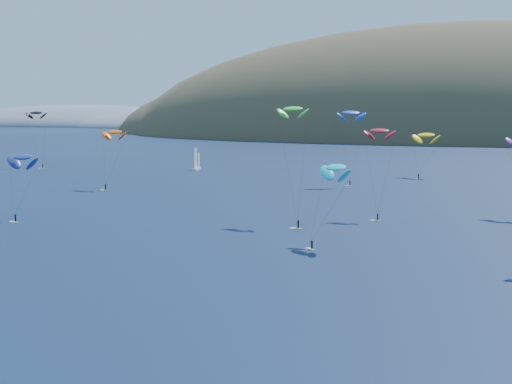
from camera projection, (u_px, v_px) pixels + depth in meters
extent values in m
ellipsoid|color=#3D3526|center=(460.00, 152.00, 589.54)|extent=(600.00, 300.00, 210.00)
ellipsoid|color=#3D3526|center=(286.00, 140.00, 670.49)|extent=(340.00, 240.00, 120.00)
ellipsoid|color=slate|center=(79.00, 127.00, 942.76)|extent=(400.00, 240.00, 60.00)
ellipsoid|color=slate|center=(160.00, 129.00, 858.38)|extent=(240.00, 180.00, 44.00)
cube|color=silver|center=(197.00, 169.00, 287.29)|extent=(2.49, 7.14, 0.84)
cylinder|color=silver|center=(197.00, 157.00, 287.13)|extent=(0.13, 0.13, 9.79)
cube|color=#F8FF1C|center=(106.00, 190.00, 218.92)|extent=(1.57, 0.59, 0.08)
cylinder|color=black|center=(106.00, 187.00, 218.80)|extent=(0.36, 0.36, 1.64)
sphere|color=#8C6047|center=(106.00, 184.00, 218.69)|extent=(0.28, 0.28, 0.28)
ellipsoid|color=#FF4E00|center=(114.00, 132.00, 223.15)|extent=(8.70, 4.69, 4.66)
cube|color=#F8FF1C|center=(298.00, 229.00, 151.17)|extent=(1.53, 0.60, 0.08)
cylinder|color=black|center=(298.00, 224.00, 151.06)|extent=(0.35, 0.35, 1.59)
sphere|color=#8C6047|center=(298.00, 220.00, 150.94)|extent=(0.27, 0.27, 0.27)
ellipsoid|color=#3ED02B|center=(293.00, 109.00, 159.06)|extent=(7.52, 4.15, 4.01)
cube|color=#F8FF1C|center=(350.00, 186.00, 231.23)|extent=(1.42, 1.03, 0.08)
cylinder|color=black|center=(350.00, 183.00, 231.13)|extent=(0.33, 0.33, 1.49)
sphere|color=#8C6047|center=(350.00, 180.00, 231.02)|extent=(0.25, 0.25, 0.25)
ellipsoid|color=blue|center=(351.00, 113.00, 231.00)|extent=(10.06, 8.12, 5.10)
cube|color=#F8FF1C|center=(312.00, 249.00, 129.39)|extent=(1.24, 1.22, 0.07)
cylinder|color=black|center=(312.00, 245.00, 129.28)|extent=(0.32, 0.32, 1.44)
sphere|color=#8C6047|center=(312.00, 240.00, 129.18)|extent=(0.24, 0.24, 0.24)
ellipsoid|color=#01C8D5|center=(336.00, 167.00, 132.57)|extent=(8.89, 8.84, 4.77)
cube|color=#F8FF1C|center=(378.00, 220.00, 161.75)|extent=(1.36, 0.52, 0.07)
cylinder|color=black|center=(378.00, 217.00, 161.65)|extent=(0.31, 0.31, 1.42)
sphere|color=#8C6047|center=(378.00, 213.00, 161.55)|extent=(0.24, 0.24, 0.24)
ellipsoid|color=#AA0D23|center=(380.00, 131.00, 165.41)|extent=(7.20, 3.92, 3.85)
cube|color=#F8FF1C|center=(16.00, 222.00, 159.32)|extent=(1.53, 0.80, 0.08)
cylinder|color=black|center=(15.00, 218.00, 159.21)|extent=(0.35, 0.35, 1.58)
sphere|color=#8C6047|center=(15.00, 214.00, 159.10)|extent=(0.26, 0.26, 0.26)
ellipsoid|color=navy|center=(23.00, 157.00, 165.26)|extent=(10.34, 6.79, 5.31)
cube|color=#F8FF1C|center=(418.00, 179.00, 251.40)|extent=(1.62, 1.05, 0.09)
cylinder|color=black|center=(418.00, 176.00, 251.28)|extent=(0.37, 0.37, 1.68)
sphere|color=#8C6047|center=(419.00, 174.00, 251.16)|extent=(0.28, 0.28, 0.28)
ellipsoid|color=yellow|center=(426.00, 135.00, 258.66)|extent=(11.53, 8.67, 5.84)
cube|color=#F8FF1C|center=(43.00, 168.00, 295.77)|extent=(1.47, 0.94, 0.08)
cylinder|color=black|center=(43.00, 166.00, 295.66)|extent=(0.33, 0.33, 1.53)
sphere|color=#8C6047|center=(43.00, 164.00, 295.56)|extent=(0.26, 0.26, 0.26)
ellipsoid|color=black|center=(36.00, 113.00, 298.97)|extent=(9.06, 6.73, 4.58)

